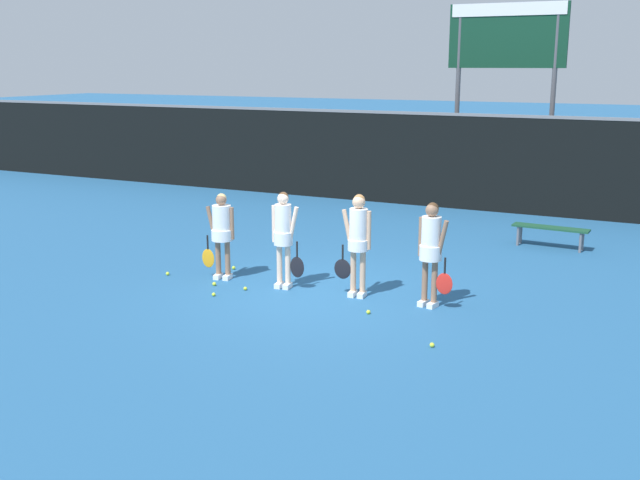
% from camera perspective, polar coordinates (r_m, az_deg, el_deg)
% --- Properties ---
extents(ground_plane, '(140.00, 140.00, 0.00)m').
position_cam_1_polar(ground_plane, '(13.46, -0.00, -3.92)').
color(ground_plane, '#235684').
extents(fence_windscreen, '(60.00, 0.08, 2.67)m').
position_cam_1_polar(fence_windscreen, '(21.27, 10.42, 5.94)').
color(fence_windscreen, black).
rests_on(fence_windscreen, ground_plane).
extents(scoreboard, '(3.35, 0.15, 5.66)m').
position_cam_1_polar(scoreboard, '(22.65, 14.02, 13.81)').
color(scoreboard, '#515156').
rests_on(scoreboard, ground_plane).
extents(bench_courtside, '(1.67, 0.46, 0.47)m').
position_cam_1_polar(bench_courtside, '(17.28, 17.15, 0.74)').
color(bench_courtside, '#19472D').
rests_on(bench_courtside, ground_plane).
extents(player_0, '(0.67, 0.40, 1.64)m').
position_cam_1_polar(player_0, '(14.13, -7.50, 0.86)').
color(player_0, '#8C664C').
rests_on(player_0, ground_plane).
extents(player_1, '(0.62, 0.34, 1.76)m').
position_cam_1_polar(player_1, '(13.43, -2.79, 0.59)').
color(player_1, beige).
rests_on(player_1, ground_plane).
extents(player_2, '(0.66, 0.36, 1.81)m').
position_cam_1_polar(player_2, '(12.92, 2.91, 0.31)').
color(player_2, tan).
rests_on(player_2, ground_plane).
extents(player_3, '(0.64, 0.37, 1.77)m').
position_cam_1_polar(player_3, '(12.50, 8.47, -0.41)').
color(player_3, '#8C664C').
rests_on(player_3, ground_plane).
extents(tennis_ball_0, '(0.07, 0.07, 0.07)m').
position_cam_1_polar(tennis_ball_0, '(13.91, -8.06, -3.33)').
color(tennis_ball_0, '#CCE033').
rests_on(tennis_ball_0, ground_plane).
extents(tennis_ball_1, '(0.07, 0.07, 0.07)m').
position_cam_1_polar(tennis_ball_1, '(13.57, -5.72, -3.70)').
color(tennis_ball_1, '#CCE033').
rests_on(tennis_ball_1, ground_plane).
extents(tennis_ball_2, '(0.07, 0.07, 0.07)m').
position_cam_1_polar(tennis_ball_2, '(14.95, -6.60, -2.12)').
color(tennis_ball_2, '#CCE033').
rests_on(tennis_ball_2, ground_plane).
extents(tennis_ball_3, '(0.07, 0.07, 0.07)m').
position_cam_1_polar(tennis_ball_3, '(14.74, -11.54, -2.53)').
color(tennis_ball_3, '#CCE033').
rests_on(tennis_ball_3, ground_plane).
extents(tennis_ball_4, '(0.07, 0.07, 0.07)m').
position_cam_1_polar(tennis_ball_4, '(12.28, 3.71, -5.50)').
color(tennis_ball_4, '#CCE033').
rests_on(tennis_ball_4, ground_plane).
extents(tennis_ball_5, '(0.06, 0.06, 0.06)m').
position_cam_1_polar(tennis_ball_5, '(13.30, -8.10, -4.13)').
color(tennis_ball_5, '#CCE033').
rests_on(tennis_ball_5, ground_plane).
extents(tennis_ball_6, '(0.07, 0.07, 0.07)m').
position_cam_1_polar(tennis_ball_6, '(10.99, 8.53, -7.91)').
color(tennis_ball_6, '#CCE033').
rests_on(tennis_ball_6, ground_plane).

